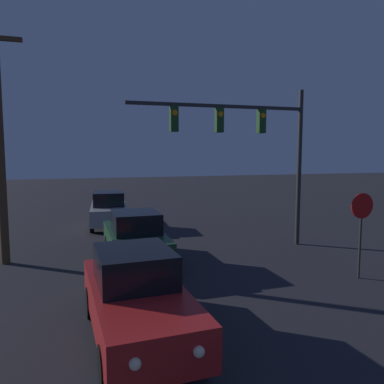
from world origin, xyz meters
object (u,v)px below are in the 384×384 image
at_px(car_far, 109,210).
at_px(stop_sign, 361,219).
at_px(car_mid, 135,238).
at_px(car_near, 136,296).
at_px(traffic_signal_mast, 252,137).

bearing_deg(car_far, stop_sign, -53.62).
height_order(car_mid, car_far, same).
xyz_separation_m(car_near, stop_sign, (6.86, 1.69, 0.93)).
distance_m(car_near, stop_sign, 7.12).
relative_size(traffic_signal_mast, stop_sign, 2.73).
relative_size(car_mid, traffic_signal_mast, 0.65).
height_order(car_near, traffic_signal_mast, traffic_signal_mast).
xyz_separation_m(car_far, traffic_signal_mast, (4.96, -5.97, 3.43)).
bearing_deg(car_near, stop_sign, -169.05).
bearing_deg(car_mid, traffic_signal_mast, 8.40).
bearing_deg(stop_sign, traffic_signal_mast, 109.95).
xyz_separation_m(car_near, traffic_signal_mast, (5.33, 5.89, 3.43)).
xyz_separation_m(car_near, car_far, (0.37, 11.86, 0.00)).
bearing_deg(stop_sign, car_near, -166.13).
bearing_deg(traffic_signal_mast, stop_sign, -70.05).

